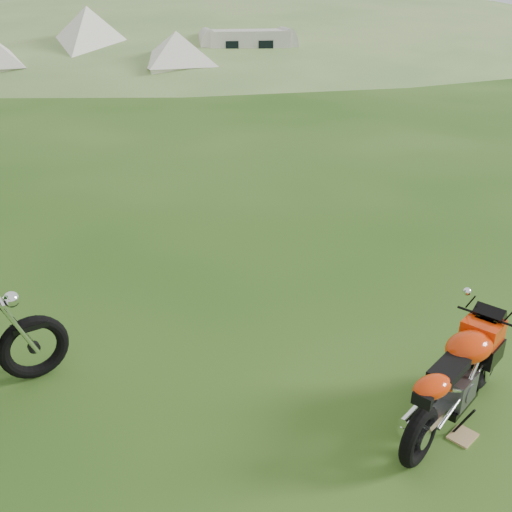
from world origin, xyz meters
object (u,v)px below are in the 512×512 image
sport_motorcycle (458,372)px  tent_right (177,56)px  plywood_board (463,436)px  tent_mid (91,44)px  caravan (247,53)px

sport_motorcycle → tent_right: (6.93, 20.08, 0.61)m
plywood_board → tent_mid: 24.73m
sport_motorcycle → tent_mid: 24.48m
plywood_board → tent_right: 21.49m
tent_mid → caravan: size_ratio=0.75×
plywood_board → tent_right: (7.01, 20.29, 1.14)m
sport_motorcycle → caravan: bearing=47.0°
tent_right → caravan: 3.64m
caravan → plywood_board: bearing=-95.8°
plywood_board → tent_mid: bearing=79.0°
sport_motorcycle → plywood_board: bearing=-126.9°
tent_mid → caravan: (5.94, -3.60, -0.40)m
sport_motorcycle → tent_right: tent_right is taller
plywood_board → tent_mid: (4.69, 24.24, 1.41)m
plywood_board → tent_mid: size_ratio=0.07×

